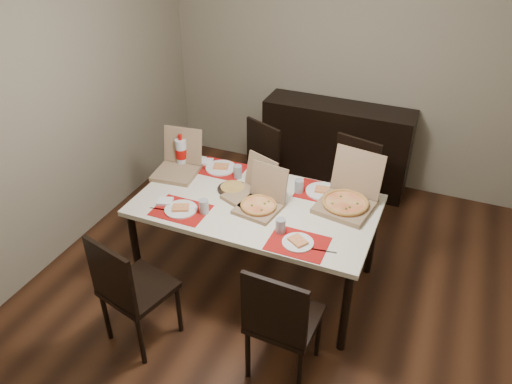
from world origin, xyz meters
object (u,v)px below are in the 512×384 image
at_px(dining_table, 256,210).
at_px(soda_bottle, 181,153).
at_px(chair_near_right, 281,320).
at_px(sideboard, 336,146).
at_px(dip_bowl, 278,193).
at_px(chair_near_left, 129,288).
at_px(chair_far_left, 254,168).
at_px(chair_far_right, 348,186).
at_px(pizza_box_center, 261,202).

distance_m(dining_table, soda_bottle, 0.87).
bearing_deg(chair_near_right, sideboard, 97.34).
distance_m(dining_table, dip_bowl, 0.22).
bearing_deg(chair_near_left, dip_bowl, 59.95).
relative_size(sideboard, soda_bottle, 5.18).
bearing_deg(chair_far_left, dip_bowl, -54.33).
xyz_separation_m(chair_near_left, chair_far_right, (1.04, 1.83, 0.00)).
bearing_deg(chair_far_right, soda_bottle, -155.37).
relative_size(chair_near_left, soda_bottle, 3.21).
relative_size(chair_near_left, chair_near_right, 1.00).
xyz_separation_m(chair_far_right, dip_bowl, (-0.40, -0.72, 0.25)).
relative_size(chair_near_left, dip_bowl, 7.69).
distance_m(sideboard, chair_near_right, 2.54).
height_order(chair_near_left, chair_near_right, same).
height_order(chair_near_left, chair_far_left, same).
bearing_deg(chair_far_right, chair_near_right, -90.22).
height_order(pizza_box_center, soda_bottle, pizza_box_center).
relative_size(chair_far_right, pizza_box_center, 2.49).
xyz_separation_m(sideboard, chair_near_right, (0.32, -2.52, 0.06)).
distance_m(chair_near_right, chair_far_right, 1.70).
xyz_separation_m(dining_table, soda_bottle, (-0.80, 0.29, 0.19)).
bearing_deg(pizza_box_center, chair_far_right, 64.08).
relative_size(sideboard, dining_table, 0.83).
bearing_deg(chair_far_right, pizza_box_center, -115.92).
height_order(sideboard, dining_table, sideboard).
xyz_separation_m(dip_bowl, soda_bottle, (-0.92, 0.12, 0.11)).
height_order(chair_near_right, chair_far_left, same).
xyz_separation_m(chair_near_right, dip_bowl, (-0.39, 0.98, 0.25)).
bearing_deg(soda_bottle, dining_table, -19.83).
bearing_deg(dip_bowl, chair_far_right, 61.11).
distance_m(dining_table, chair_near_left, 1.09).
height_order(pizza_box_center, dip_bowl, pizza_box_center).
height_order(chair_near_right, chair_far_right, same).
bearing_deg(chair_near_left, chair_near_right, 7.23).
bearing_deg(sideboard, chair_near_left, -105.00).
bearing_deg(chair_far_left, sideboard, 56.29).
relative_size(chair_far_right, dip_bowl, 7.69).
xyz_separation_m(chair_far_left, chair_far_right, (0.90, 0.03, 0.00)).
xyz_separation_m(dining_table, chair_near_right, (0.51, -0.81, -0.17)).
distance_m(dining_table, chair_far_left, 0.96).
bearing_deg(dip_bowl, dining_table, -124.31).
relative_size(dining_table, chair_near_left, 1.94).
bearing_deg(pizza_box_center, soda_bottle, 158.60).
bearing_deg(chair_far_left, chair_far_right, 1.94).
bearing_deg(pizza_box_center, chair_far_left, 115.81).
bearing_deg(chair_far_left, soda_bottle, -126.18).
height_order(chair_far_left, dip_bowl, chair_far_left).
distance_m(chair_near_left, dip_bowl, 1.31).
bearing_deg(soda_bottle, chair_near_right, -39.99).
relative_size(sideboard, chair_near_left, 1.61).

